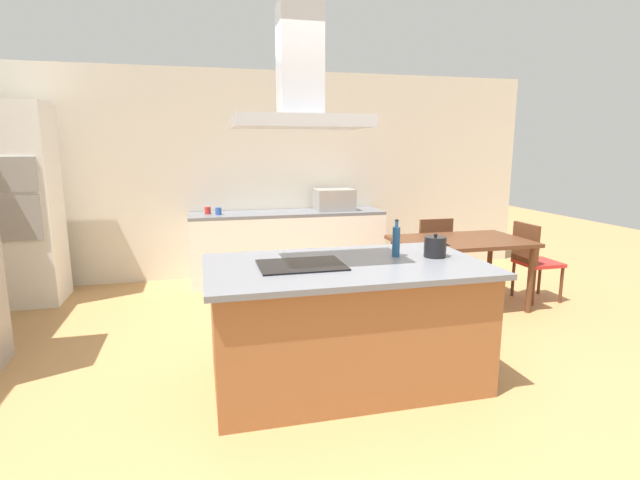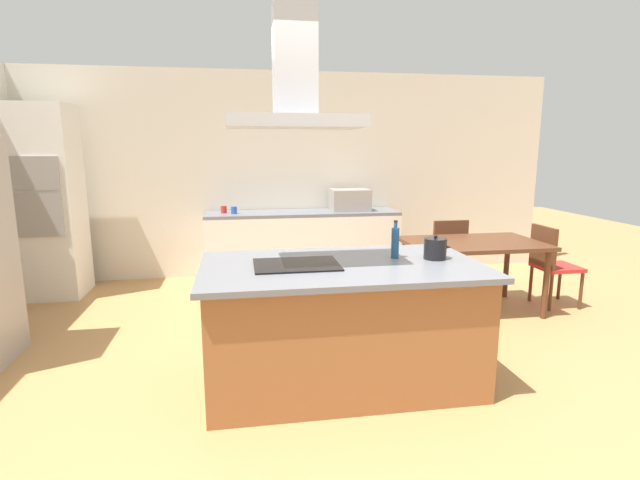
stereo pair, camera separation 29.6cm
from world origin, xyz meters
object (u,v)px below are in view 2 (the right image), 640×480
at_px(dining_table, 473,249).
at_px(chair_at_right_end, 551,261).
at_px(olive_oil_bottle, 395,242).
at_px(coffee_mug_red, 224,209).
at_px(coffee_mug_blue, 234,210).
at_px(tea_kettle, 435,249).
at_px(cooktop, 296,265).
at_px(countertop_microwave, 350,200).
at_px(wall_oven_stack, 46,202).
at_px(range_hood, 295,89).
at_px(chair_facing_back_wall, 446,251).

xyz_separation_m(dining_table, chair_at_right_end, (0.92, 0.00, -0.16)).
height_order(olive_oil_bottle, coffee_mug_red, olive_oil_bottle).
bearing_deg(coffee_mug_blue, tea_kettle, -61.60).
relative_size(cooktop, countertop_microwave, 1.20).
bearing_deg(countertop_microwave, coffee_mug_blue, -177.66).
bearing_deg(wall_oven_stack, range_hood, -45.81).
relative_size(cooktop, dining_table, 0.43).
xyz_separation_m(wall_oven_stack, dining_table, (4.60, -1.32, -0.43)).
bearing_deg(chair_at_right_end, cooktop, -155.72).
bearing_deg(coffee_mug_blue, cooktop, -80.77).
bearing_deg(coffee_mug_blue, coffee_mug_red, 145.14).
distance_m(countertop_microwave, coffee_mug_blue, 1.51).
bearing_deg(countertop_microwave, dining_table, -57.74).
relative_size(olive_oil_bottle, coffee_mug_red, 3.19).
distance_m(coffee_mug_blue, dining_table, 2.91).
relative_size(olive_oil_bottle, chair_facing_back_wall, 0.32).
distance_m(tea_kettle, chair_at_right_end, 2.34).
distance_m(chair_at_right_end, range_hood, 3.60).
height_order(cooktop, tea_kettle, tea_kettle).
bearing_deg(dining_table, olive_oil_bottle, -136.13).
bearing_deg(coffee_mug_red, olive_oil_bottle, -64.30).
distance_m(olive_oil_bottle, chair_facing_back_wall, 2.33).
relative_size(chair_at_right_end, chair_facing_back_wall, 1.00).
bearing_deg(cooktop, chair_at_right_end, 24.28).
bearing_deg(dining_table, range_hood, -146.79).
height_order(dining_table, chair_at_right_end, chair_at_right_end).
distance_m(wall_oven_stack, chair_facing_back_wall, 4.69).
height_order(olive_oil_bottle, range_hood, range_hood).
height_order(wall_oven_stack, chair_facing_back_wall, wall_oven_stack).
height_order(tea_kettle, countertop_microwave, countertop_microwave).
bearing_deg(chair_at_right_end, range_hood, -155.72).
distance_m(cooktop, wall_oven_stack, 3.70).
distance_m(coffee_mug_blue, chair_at_right_end, 3.74).
height_order(cooktop, range_hood, range_hood).
height_order(tea_kettle, dining_table, tea_kettle).
relative_size(tea_kettle, coffee_mug_blue, 2.43).
relative_size(wall_oven_stack, chair_at_right_end, 2.47).
bearing_deg(chair_at_right_end, tea_kettle, -145.62).
relative_size(coffee_mug_blue, dining_table, 0.06).
height_order(tea_kettle, wall_oven_stack, wall_oven_stack).
height_order(countertop_microwave, chair_at_right_end, countertop_microwave).
bearing_deg(tea_kettle, range_hood, -178.29).
height_order(olive_oil_bottle, countertop_microwave, olive_oil_bottle).
relative_size(olive_oil_bottle, countertop_microwave, 0.57).
bearing_deg(coffee_mug_red, wall_oven_stack, -172.49).
bearing_deg(chair_at_right_end, olive_oil_bottle, -150.82).
bearing_deg(countertop_microwave, chair_facing_back_wall, -42.14).
height_order(tea_kettle, olive_oil_bottle, olive_oil_bottle).
distance_m(tea_kettle, countertop_microwave, 2.85).
bearing_deg(coffee_mug_red, tea_kettle, -60.38).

